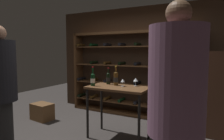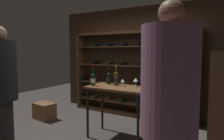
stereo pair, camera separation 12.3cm
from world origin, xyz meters
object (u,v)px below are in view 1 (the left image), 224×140
Objects in this scene: display_cabinet at (221,95)px; wine_bottle_red_label at (116,78)px; wine_bottle_green_slim at (93,79)px; person_host_in_suit at (1,85)px; wine_glass_stemmed_center at (123,81)px; person_guest_khaki at (176,107)px; wine_glass_stemmed_left at (136,80)px; wine_crate at (42,112)px; wine_bottle_amber_reserve at (108,78)px; wine_rack at (129,74)px; tasting_table at (118,94)px.

wine_bottle_red_label is at bearing -155.01° from display_cabinet.
display_cabinet is 4.45× the size of wine_bottle_green_slim.
wine_glass_stemmed_center is (1.32, 1.42, -0.03)m from person_host_in_suit.
person_guest_khaki is at bearing -48.61° from wine_bottle_red_label.
wine_crate is at bearing -176.43° from wine_glass_stemmed_left.
person_guest_khaki is 2.09m from wine_bottle_red_label.
wine_glass_stemmed_center reaches higher than wine_crate.
wine_glass_stemmed_left is (0.54, 0.05, -0.01)m from wine_bottle_amber_reserve.
wine_rack is 3.28m from person_guest_khaki.
wine_glass_stemmed_left is at bearing 15.77° from wine_bottle_red_label.
wine_crate is 1.32× the size of wine_bottle_red_label.
display_cabinet is 2.07m from wine_bottle_amber_reserve.
wine_bottle_red_label reaches higher than tasting_table.
wine_rack is at bearing 102.52° from wine_bottle_red_label.
wine_bottle_green_slim is (-2.07, -1.05, 0.28)m from display_cabinet.
person_guest_khaki reaches higher than wine_glass_stemmed_center.
display_cabinet is 2.33m from wine_bottle_green_slim.
wine_bottle_green_slim is at bearing -7.55° from wine_crate.
tasting_table is at bearing 15.11° from wine_bottle_green_slim.
wine_bottle_red_label is (-1.72, -0.80, 0.29)m from display_cabinet.
wine_bottle_green_slim is (-1.73, 1.32, -0.03)m from person_guest_khaki.
wine_bottle_green_slim is (-0.34, -0.24, -0.01)m from wine_bottle_red_label.
wine_glass_stemmed_left is at bearing 42.43° from tasting_table.
wine_bottle_green_slim is 2.44× the size of wine_glass_stemmed_left.
wine_bottle_red_label is 1.14× the size of wine_bottle_amber_reserve.
person_guest_khaki is 1.96m from wine_glass_stemmed_left.
person_guest_khaki is 1.26× the size of display_cabinet.
wine_bottle_red_label is 2.50× the size of wine_glass_stemmed_left.
wine_glass_stemmed_center is (0.44, -1.30, 0.03)m from wine_rack.
person_guest_khaki reaches higher than tasting_table.
wine_rack is 8.92× the size of wine_bottle_green_slim.
wine_bottle_amber_reserve is (0.16, 0.30, -0.01)m from wine_bottle_green_slim.
tasting_table is 0.53m from wine_bottle_green_slim.
wine_rack reaches higher than wine_glass_stemmed_left.
wine_bottle_amber_reserve reaches higher than wine_glass_stemmed_center.
display_cabinet is (0.34, 2.37, -0.31)m from person_guest_khaki.
person_guest_khaki is (1.28, -1.45, 0.27)m from tasting_table.
wine_glass_stemmed_left reaches higher than wine_glass_stemmed_center.
wine_glass_stemmed_left is (2.23, 0.14, 0.86)m from wine_crate.
tasting_table is 0.69× the size of display_cabinet.
tasting_table is at bearing -30.53° from wine_bottle_amber_reserve.
wine_glass_stemmed_center is (2.04, -0.01, 0.85)m from wine_crate.
person_host_in_suit is 1.94m from wine_glass_stemmed_center.
wine_glass_stemmed_left is at bearing 38.08° from wine_glass_stemmed_center.
person_guest_khaki is (1.66, -2.82, 0.08)m from wine_rack.
wine_bottle_amber_reserve is at bearing -127.06° from person_host_in_suit.
display_cabinet is 4.33× the size of wine_bottle_red_label.
wine_rack is 1.31m from wine_glass_stemmed_left.
person_guest_khaki is at bearing -25.08° from wine_crate.
display_cabinet is at bearing 27.15° from wine_glass_stemmed_left.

